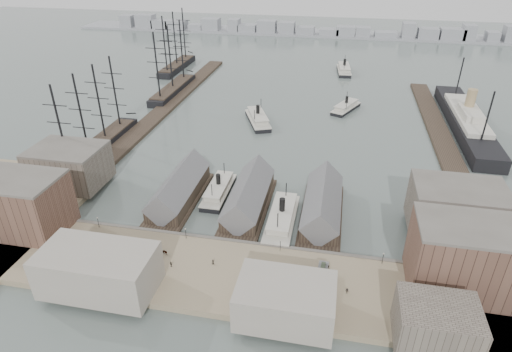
% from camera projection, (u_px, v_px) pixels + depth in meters
% --- Properties ---
extents(ground, '(900.00, 900.00, 0.00)m').
position_uv_depth(ground, '(238.00, 236.00, 139.29)').
color(ground, '#4F5B57').
rests_on(ground, ground).
extents(quay, '(180.00, 30.00, 2.00)m').
position_uv_depth(quay, '(221.00, 275.00, 121.70)').
color(quay, '#86765A').
rests_on(quay, ground).
extents(seawall, '(180.00, 1.20, 2.30)m').
position_uv_depth(seawall, '(234.00, 243.00, 134.28)').
color(seawall, '#59544C').
rests_on(seawall, ground).
extents(west_wharf, '(10.00, 220.00, 1.60)m').
position_uv_depth(west_wharf, '(161.00, 112.00, 236.27)').
color(west_wharf, '#2D231C').
rests_on(west_wharf, ground).
extents(east_wharf, '(10.00, 180.00, 1.60)m').
position_uv_depth(east_wharf, '(442.00, 141.00, 202.32)').
color(east_wharf, '#2D231C').
rests_on(east_wharf, ground).
extents(ferry_shed_west, '(14.00, 42.00, 12.60)m').
position_uv_depth(ferry_shed_west, '(179.00, 189.00, 155.99)').
color(ferry_shed_west, '#2D231C').
rests_on(ferry_shed_west, ground).
extents(ferry_shed_center, '(14.00, 42.00, 12.60)m').
position_uv_depth(ferry_shed_center, '(249.00, 197.00, 151.47)').
color(ferry_shed_center, '#2D231C').
rests_on(ferry_shed_center, ground).
extents(ferry_shed_east, '(14.00, 42.00, 12.60)m').
position_uv_depth(ferry_shed_east, '(322.00, 205.00, 146.95)').
color(ferry_shed_east, '#2D231C').
rests_on(ferry_shed_east, ground).
extents(warehouse_west_front, '(32.00, 18.00, 18.00)m').
position_uv_depth(warehouse_west_front, '(14.00, 204.00, 135.84)').
color(warehouse_west_front, brown).
rests_on(warehouse_west_front, west_land).
extents(warehouse_west_back, '(26.00, 20.00, 14.00)m').
position_uv_depth(warehouse_west_back, '(70.00, 166.00, 162.47)').
color(warehouse_west_back, '#60564C').
rests_on(warehouse_west_back, west_land).
extents(warehouse_east_front, '(30.00, 18.00, 19.00)m').
position_uv_depth(warehouse_east_front, '(471.00, 259.00, 111.94)').
color(warehouse_east_front, brown).
rests_on(warehouse_east_front, east_land).
extents(warehouse_east_back, '(28.00, 20.00, 15.00)m').
position_uv_depth(warehouse_east_back, '(456.00, 210.00, 135.66)').
color(warehouse_east_back, '#60564C').
rests_on(warehouse_east_back, east_land).
extents(street_bldg_center, '(24.00, 16.00, 10.00)m').
position_uv_depth(street_bldg_center, '(285.00, 301.00, 105.03)').
color(street_bldg_center, gray).
rests_on(street_bldg_center, quay).
extents(street_bldg_west, '(30.00, 16.00, 12.00)m').
position_uv_depth(street_bldg_west, '(99.00, 270.00, 113.24)').
color(street_bldg_west, gray).
rests_on(street_bldg_west, quay).
extents(street_bldg_east, '(18.00, 14.00, 11.00)m').
position_uv_depth(street_bldg_east, '(436.00, 325.00, 97.84)').
color(street_bldg_east, '#60564C').
rests_on(street_bldg_east, quay).
extents(lamp_post_far_w, '(0.44, 0.44, 3.92)m').
position_uv_depth(lamp_post_far_w, '(98.00, 220.00, 138.83)').
color(lamp_post_far_w, black).
rests_on(lamp_post_far_w, quay).
extents(lamp_post_near_w, '(0.44, 0.44, 3.92)m').
position_uv_depth(lamp_post_near_w, '(186.00, 231.00, 133.62)').
color(lamp_post_near_w, black).
rests_on(lamp_post_near_w, quay).
extents(lamp_post_near_e, '(0.44, 0.44, 3.92)m').
position_uv_depth(lamp_post_near_e, '(280.00, 243.00, 128.40)').
color(lamp_post_near_e, black).
rests_on(lamp_post_near_e, quay).
extents(lamp_post_far_e, '(0.44, 0.44, 3.92)m').
position_uv_depth(lamp_post_far_e, '(383.00, 256.00, 123.18)').
color(lamp_post_far_e, black).
rests_on(lamp_post_far_e, quay).
extents(far_shore, '(500.00, 40.00, 15.72)m').
position_uv_depth(far_shore, '(315.00, 31.00, 423.56)').
color(far_shore, gray).
rests_on(far_shore, ground).
extents(ferry_docked_west, '(7.75, 25.83, 9.23)m').
position_uv_depth(ferry_docked_west, '(219.00, 190.00, 160.68)').
color(ferry_docked_west, black).
rests_on(ferry_docked_west, ground).
extents(ferry_docked_east, '(8.92, 29.72, 10.62)m').
position_uv_depth(ferry_docked_east, '(282.00, 218.00, 144.04)').
color(ferry_docked_east, black).
rests_on(ferry_docked_east, ground).
extents(ferry_open_near, '(19.10, 29.96, 10.30)m').
position_uv_depth(ferry_open_near, '(258.00, 119.00, 223.17)').
color(ferry_open_near, black).
rests_on(ferry_open_near, ground).
extents(ferry_open_mid, '(16.77, 25.32, 8.74)m').
position_uv_depth(ferry_open_mid, '(346.00, 107.00, 239.38)').
color(ferry_open_mid, black).
rests_on(ferry_open_mid, ground).
extents(ferry_open_far, '(11.35, 29.55, 10.31)m').
position_uv_depth(ferry_open_far, '(344.00, 69.00, 306.51)').
color(ferry_open_far, black).
rests_on(ferry_open_far, ground).
extents(sailing_ship_near, '(9.17, 63.15, 37.69)m').
position_uv_depth(sailing_ship_near, '(98.00, 145.00, 193.74)').
color(sailing_ship_near, black).
rests_on(sailing_ship_near, ground).
extents(sailing_ship_mid, '(9.89, 57.11, 40.64)m').
position_uv_depth(sailing_ship_mid, '(173.00, 89.00, 265.87)').
color(sailing_ship_mid, black).
rests_on(sailing_ship_mid, ground).
extents(sailing_ship_far, '(9.78, 54.32, 40.20)m').
position_uv_depth(sailing_ship_far, '(177.00, 65.00, 314.54)').
color(sailing_ship_far, black).
rests_on(sailing_ship_far, ground).
extents(ocean_steamer, '(13.77, 100.63, 20.13)m').
position_uv_depth(ocean_steamer, '(466.00, 120.00, 216.42)').
color(ocean_steamer, black).
rests_on(ocean_steamer, ground).
extents(tram, '(3.43, 10.43, 3.65)m').
position_uv_depth(tram, '(321.00, 278.00, 116.58)').
color(tram, black).
rests_on(tram, quay).
extents(horse_cart_left, '(4.37, 3.90, 1.43)m').
position_uv_depth(horse_cart_left, '(92.00, 240.00, 133.09)').
color(horse_cart_left, black).
rests_on(horse_cart_left, quay).
extents(horse_cart_center, '(5.04, 2.74, 1.70)m').
position_uv_depth(horse_cart_center, '(162.00, 253.00, 127.52)').
color(horse_cart_center, black).
rests_on(horse_cart_center, quay).
extents(horse_cart_right, '(4.72, 3.28, 1.47)m').
position_uv_depth(horse_cart_right, '(298.00, 276.00, 118.81)').
color(horse_cart_right, black).
rests_on(horse_cart_right, quay).
extents(pedestrian_0, '(0.75, 0.77, 1.71)m').
position_uv_depth(pedestrian_0, '(73.00, 235.00, 135.22)').
color(pedestrian_0, black).
rests_on(pedestrian_0, quay).
extents(pedestrian_1, '(1.06, 1.07, 1.74)m').
position_uv_depth(pedestrian_1, '(82.00, 243.00, 131.68)').
color(pedestrian_1, black).
rests_on(pedestrian_1, quay).
extents(pedestrian_2, '(0.97, 1.32, 1.82)m').
position_uv_depth(pedestrian_2, '(138.00, 240.00, 132.54)').
color(pedestrian_2, black).
rests_on(pedestrian_2, quay).
extents(pedestrian_3, '(1.11, 0.90, 1.77)m').
position_uv_depth(pedestrian_3, '(171.00, 264.00, 122.95)').
color(pedestrian_3, black).
rests_on(pedestrian_3, quay).
extents(pedestrian_4, '(0.65, 0.86, 1.59)m').
position_uv_depth(pedestrian_4, '(213.00, 262.00, 123.97)').
color(pedestrian_4, black).
rests_on(pedestrian_4, quay).
extents(pedestrian_5, '(0.79, 0.70, 1.78)m').
position_uv_depth(pedestrian_5, '(253.00, 267.00, 121.79)').
color(pedestrian_5, black).
rests_on(pedestrian_5, quay).
extents(pedestrian_6, '(0.86, 0.95, 1.61)m').
position_uv_depth(pedestrian_6, '(329.00, 268.00, 121.82)').
color(pedestrian_6, black).
rests_on(pedestrian_6, quay).
extents(pedestrian_7, '(1.17, 0.82, 1.66)m').
position_uv_depth(pedestrian_7, '(347.00, 291.00, 113.73)').
color(pedestrian_7, black).
rests_on(pedestrian_7, quay).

